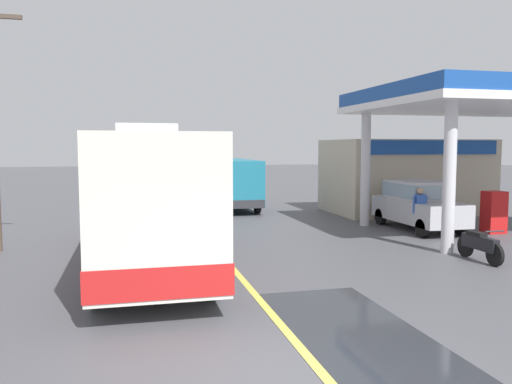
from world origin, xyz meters
name	(u,v)px	position (x,y,z in m)	size (l,w,h in m)	color
ground	(181,207)	(0.00, 20.00, 0.00)	(120.00, 120.00, 0.00)	#4C4C51
lane_divider_stripe	(193,221)	(0.00, 15.00, 0.00)	(0.16, 50.00, 0.01)	#D8CC4C
wet_puddle_patch	(354,334)	(1.04, 1.35, 0.00)	(2.26, 5.24, 0.01)	#26282D
coach_bus_main	(148,197)	(-2.02, 7.88, 1.72)	(2.60, 11.04, 3.69)	silver
gas_station_roadside	(429,157)	(10.09, 13.60, 2.63)	(9.10, 11.95, 5.10)	#194799
car_at_pump	(418,202)	(7.87, 10.77, 1.01)	(1.70, 4.20, 1.82)	#B2B2B7
minibus_opposing_lane	(231,179)	(2.36, 18.83, 1.47)	(2.04, 6.13, 2.44)	teal
motorcycle_parked_forecourt	(479,245)	(6.60, 5.58, 0.44)	(0.55, 1.80, 0.92)	black
pedestrian_near_pump	(420,209)	(7.25, 9.60, 0.93)	(0.55, 0.22, 1.66)	#33333F
car_trailing_behind_bus	(132,180)	(-2.38, 26.74, 1.01)	(1.70, 4.20, 1.82)	#B2B2B7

